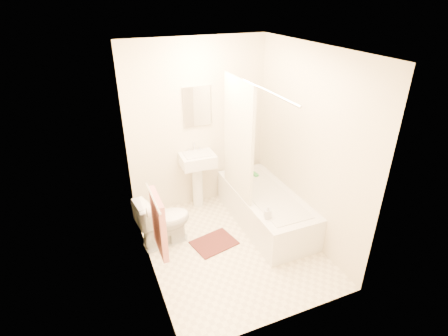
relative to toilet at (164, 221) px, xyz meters
name	(u,v)px	position (x,y,z in m)	size (l,w,h in m)	color
floor	(232,246)	(0.75, -0.41, -0.33)	(2.40, 2.40, 0.00)	beige
ceiling	(234,49)	(0.75, -0.41, 2.07)	(2.40, 2.40, 0.00)	white
wall_back	(198,127)	(0.75, 0.79, 0.87)	(2.00, 0.02, 2.40)	beige
wall_left	(143,178)	(-0.25, -0.41, 0.87)	(0.02, 2.40, 2.40)	beige
wall_right	(308,147)	(1.75, -0.41, 0.87)	(0.02, 2.40, 2.40)	beige
mirror	(197,106)	(0.75, 0.77, 1.17)	(0.40, 0.03, 0.55)	white
curtain_rod	(255,85)	(1.05, -0.31, 1.67)	(0.03, 0.03, 1.70)	silver
shower_curtain	(238,140)	(1.05, 0.09, 0.89)	(0.04, 0.80, 1.55)	silver
towel_bar	(153,198)	(-0.21, -0.66, 0.77)	(0.02, 0.02, 0.60)	silver
towel	(159,224)	(-0.18, -0.66, 0.45)	(0.06, 0.45, 0.66)	#CC7266
toilet_paper	(152,211)	(-0.18, -0.29, 0.37)	(0.12, 0.12, 0.11)	white
toilet	(164,221)	(0.00, 0.00, 0.00)	(0.38, 0.68, 0.66)	white
sink	(198,178)	(0.68, 0.65, 0.14)	(0.48, 0.38, 0.93)	white
bathtub	(265,208)	(1.39, -0.11, -0.10)	(0.73, 1.66, 0.47)	white
bath_mat	(214,243)	(0.57, -0.27, -0.32)	(0.53, 0.40, 0.02)	#4B251F
soap_bottle	(268,212)	(1.12, -0.61, 0.22)	(0.08, 0.08, 0.17)	silver
scrub_brush	(253,173)	(1.47, 0.44, 0.16)	(0.06, 0.20, 0.04)	green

